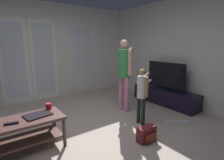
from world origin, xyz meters
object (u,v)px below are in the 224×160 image
object	(u,v)px
flat_screen_tv	(165,76)
person_child	(142,91)
coffee_table	(22,128)
loose_keyboard	(177,122)
cup_near_edge	(49,106)
tv_stand	(164,96)
person_adult	(124,69)
backpack	(147,134)
dvd_remote_slim	(12,123)
laptop_closed	(38,115)

from	to	relation	value
flat_screen_tv	person_child	xyz separation A→B (m)	(-1.28, -0.46, -0.09)
coffee_table	loose_keyboard	size ratio (longest dim) A/B	2.50
coffee_table	person_child	size ratio (longest dim) A/B	1.04
loose_keyboard	cup_near_edge	distance (m)	2.39
tv_stand	cup_near_edge	world-z (taller)	cup_near_edge
tv_stand	person_adult	xyz separation A→B (m)	(-1.11, 0.27, 0.76)
tv_stand	cup_near_edge	distance (m)	2.85
backpack	tv_stand	bearing A→B (deg)	29.61
tv_stand	flat_screen_tv	world-z (taller)	flat_screen_tv
cup_near_edge	dvd_remote_slim	size ratio (longest dim) A/B	0.54
tv_stand	backpack	size ratio (longest dim) A/B	5.51
dvd_remote_slim	backpack	bearing A→B (deg)	-11.87
coffee_table	person_adult	bearing A→B (deg)	9.43
backpack	dvd_remote_slim	bearing A→B (deg)	155.47
coffee_table	dvd_remote_slim	xyz separation A→B (m)	(-0.12, -0.07, 0.14)
backpack	loose_keyboard	xyz separation A→B (m)	(0.97, 0.09, -0.11)
person_adult	dvd_remote_slim	bearing A→B (deg)	-169.44
laptop_closed	flat_screen_tv	bearing A→B (deg)	-8.61
coffee_table	loose_keyboard	world-z (taller)	coffee_table
cup_near_edge	dvd_remote_slim	bearing A→B (deg)	-155.06
dvd_remote_slim	coffee_table	bearing A→B (deg)	40.92
person_child	backpack	distance (m)	0.80
loose_keyboard	backpack	bearing A→B (deg)	-174.54
flat_screen_tv	cup_near_edge	bearing A→B (deg)	177.99
dvd_remote_slim	tv_stand	bearing A→B (deg)	15.28
loose_keyboard	laptop_closed	bearing A→B (deg)	161.55
coffee_table	person_adult	distance (m)	2.26
person_adult	dvd_remote_slim	xyz separation A→B (m)	(-2.27, -0.42, -0.47)
tv_stand	flat_screen_tv	xyz separation A→B (m)	(-0.00, 0.00, 0.53)
person_adult	laptop_closed	bearing A→B (deg)	-170.14
laptop_closed	coffee_table	bearing A→B (deg)	175.72
backpack	laptop_closed	world-z (taller)	laptop_closed
person_adult	person_child	xyz separation A→B (m)	(-0.17, -0.72, -0.31)
coffee_table	flat_screen_tv	distance (m)	3.28
coffee_table	loose_keyboard	bearing A→B (deg)	-16.50
loose_keyboard	laptop_closed	size ratio (longest dim) A/B	1.23
dvd_remote_slim	cup_near_edge	bearing A→B (deg)	37.60
person_child	cup_near_edge	bearing A→B (deg)	160.17
person_adult	person_child	world-z (taller)	person_adult
dvd_remote_slim	person_adult	bearing A→B (deg)	23.22
loose_keyboard	coffee_table	bearing A→B (deg)	163.50
flat_screen_tv	loose_keyboard	size ratio (longest dim) A/B	2.40
person_adult	loose_keyboard	distance (m)	1.52
coffee_table	backpack	size ratio (longest dim) A/B	3.47
backpack	laptop_closed	distance (m)	1.67
coffee_table	person_adult	world-z (taller)	person_adult
coffee_table	laptop_closed	distance (m)	0.26
person_adult	backpack	xyz separation A→B (m)	(-0.54, -1.21, -0.84)
coffee_table	dvd_remote_slim	world-z (taller)	dvd_remote_slim
coffee_table	tv_stand	size ratio (longest dim) A/B	0.63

